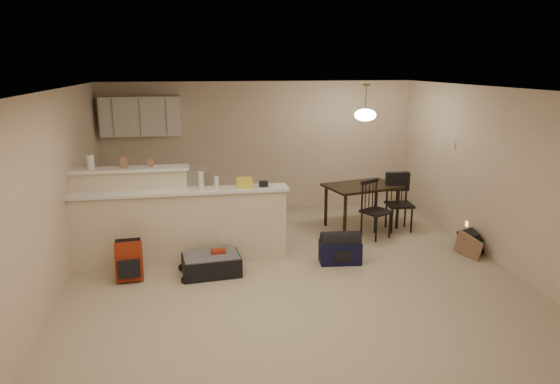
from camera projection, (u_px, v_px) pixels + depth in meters
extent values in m
plane|color=#B9AA8E|center=(296.00, 280.00, 6.68)|extent=(7.00, 7.00, 0.00)
plane|color=white|center=(298.00, 90.00, 6.06)|extent=(7.00, 7.00, 0.00)
cube|color=beige|center=(260.00, 147.00, 9.71)|extent=(6.00, 0.02, 2.50)
cube|color=beige|center=(416.00, 328.00, 3.03)|extent=(6.00, 0.02, 2.50)
cube|color=beige|center=(48.00, 201.00, 5.86)|extent=(0.02, 7.00, 2.50)
cube|color=beige|center=(510.00, 181.00, 6.87)|extent=(0.02, 7.00, 2.50)
cube|color=beige|center=(182.00, 228.00, 7.15)|extent=(3.00, 0.28, 1.05)
cube|color=white|center=(180.00, 191.00, 7.02)|extent=(3.08, 0.38, 0.04)
cube|color=beige|center=(132.00, 216.00, 7.21)|extent=(1.60, 0.24, 1.35)
cube|color=white|center=(129.00, 169.00, 7.04)|extent=(1.68, 0.34, 0.04)
cube|color=white|center=(141.00, 116.00, 9.00)|extent=(1.40, 0.34, 0.70)
cube|color=white|center=(156.00, 195.00, 9.27)|extent=(1.80, 0.60, 0.90)
cube|color=beige|center=(454.00, 145.00, 8.28)|extent=(0.02, 0.12, 0.12)
cylinder|color=silver|center=(90.00, 162.00, 6.92)|extent=(0.10, 0.10, 0.20)
cube|color=#91654A|center=(124.00, 162.00, 7.00)|extent=(0.10, 0.07, 0.16)
cube|color=#91654A|center=(150.00, 163.00, 7.07)|extent=(0.08, 0.06, 0.12)
cylinder|color=silver|center=(201.00, 180.00, 7.03)|extent=(0.07, 0.07, 0.26)
cylinder|color=silver|center=(217.00, 182.00, 7.08)|extent=(0.06, 0.06, 0.18)
cube|color=#91654A|center=(244.00, 183.00, 7.15)|extent=(0.22, 0.18, 0.14)
cube|color=#91654A|center=(263.00, 184.00, 7.20)|extent=(0.12, 0.10, 0.08)
cube|color=black|center=(362.00, 186.00, 8.69)|extent=(1.39, 1.09, 0.04)
cylinder|color=black|center=(345.00, 216.00, 8.29)|extent=(0.06, 0.06, 0.73)
cylinder|color=black|center=(398.00, 209.00, 8.70)|extent=(0.06, 0.06, 0.73)
cylinder|color=black|center=(326.00, 206.00, 8.87)|extent=(0.06, 0.06, 0.73)
cylinder|color=black|center=(376.00, 200.00, 9.28)|extent=(0.06, 0.06, 0.73)
cylinder|color=brown|center=(366.00, 99.00, 8.31)|extent=(0.02, 0.02, 0.50)
cylinder|color=brown|center=(367.00, 85.00, 8.26)|extent=(0.12, 0.12, 0.03)
ellipsoid|color=white|center=(365.00, 115.00, 8.38)|extent=(0.36, 0.36, 0.20)
cube|color=black|center=(211.00, 265.00, 6.84)|extent=(0.82, 0.58, 0.26)
cube|color=maroon|center=(129.00, 261.00, 6.65)|extent=(0.36, 0.24, 0.52)
cube|color=#101033|center=(340.00, 252.00, 7.24)|extent=(0.62, 0.38, 0.32)
cube|color=black|center=(470.00, 242.00, 7.66)|extent=(0.31, 0.40, 0.31)
cube|color=#91654A|center=(468.00, 246.00, 7.44)|extent=(0.18, 0.43, 0.34)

